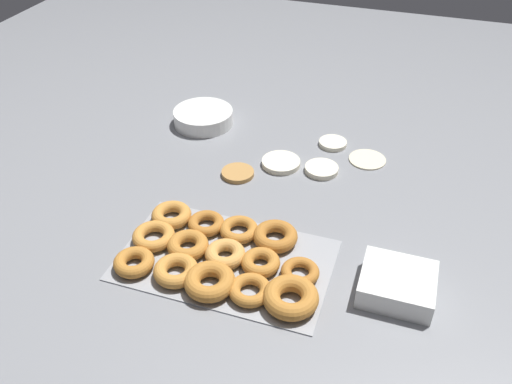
{
  "coord_description": "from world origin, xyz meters",
  "views": [
    {
      "loc": [
        0.34,
        -1.11,
        0.85
      ],
      "look_at": [
        0.0,
        -0.09,
        0.04
      ],
      "focal_mm": 38.0,
      "sensor_mm": 36.0,
      "label": 1
    }
  ],
  "objects_px": {
    "pancake_2": "(238,173)",
    "pancake_4": "(333,143)",
    "pancake_3": "(322,169)",
    "pancake_0": "(367,159)",
    "container_stack": "(397,284)",
    "batter_bowl": "(203,117)",
    "donut_tray": "(222,257)",
    "pancake_1": "(281,163)"
  },
  "relations": [
    {
      "from": "pancake_3",
      "to": "donut_tray",
      "type": "xyz_separation_m",
      "value": [
        -0.13,
        -0.42,
        0.01
      ]
    },
    {
      "from": "pancake_2",
      "to": "pancake_3",
      "type": "height_order",
      "value": "pancake_3"
    },
    {
      "from": "pancake_2",
      "to": "donut_tray",
      "type": "bearing_deg",
      "value": -75.88
    },
    {
      "from": "pancake_3",
      "to": "donut_tray",
      "type": "distance_m",
      "value": 0.44
    },
    {
      "from": "pancake_0",
      "to": "batter_bowl",
      "type": "relative_size",
      "value": 0.56
    },
    {
      "from": "donut_tray",
      "to": "container_stack",
      "type": "xyz_separation_m",
      "value": [
        0.38,
        0.03,
        0.01
      ]
    },
    {
      "from": "pancake_1",
      "to": "batter_bowl",
      "type": "height_order",
      "value": "batter_bowl"
    },
    {
      "from": "pancake_4",
      "to": "container_stack",
      "type": "xyz_separation_m",
      "value": [
        0.25,
        -0.53,
        0.02
      ]
    },
    {
      "from": "pancake_2",
      "to": "donut_tray",
      "type": "distance_m",
      "value": 0.34
    },
    {
      "from": "pancake_3",
      "to": "pancake_4",
      "type": "distance_m",
      "value": 0.14
    },
    {
      "from": "pancake_4",
      "to": "container_stack",
      "type": "height_order",
      "value": "container_stack"
    },
    {
      "from": "pancake_3",
      "to": "donut_tray",
      "type": "relative_size",
      "value": 0.2
    },
    {
      "from": "pancake_1",
      "to": "donut_tray",
      "type": "xyz_separation_m",
      "value": [
        -0.01,
        -0.41,
        0.01
      ]
    },
    {
      "from": "pancake_3",
      "to": "container_stack",
      "type": "distance_m",
      "value": 0.46
    },
    {
      "from": "donut_tray",
      "to": "pancake_1",
      "type": "bearing_deg",
      "value": 87.99
    },
    {
      "from": "pancake_2",
      "to": "batter_bowl",
      "type": "bearing_deg",
      "value": 130.83
    },
    {
      "from": "pancake_4",
      "to": "pancake_3",
      "type": "bearing_deg",
      "value": -90.24
    },
    {
      "from": "container_stack",
      "to": "donut_tray",
      "type": "bearing_deg",
      "value": -174.84
    },
    {
      "from": "pancake_0",
      "to": "pancake_1",
      "type": "bearing_deg",
      "value": -155.68
    },
    {
      "from": "pancake_1",
      "to": "pancake_2",
      "type": "bearing_deg",
      "value": -139.39
    },
    {
      "from": "pancake_0",
      "to": "pancake_4",
      "type": "distance_m",
      "value": 0.12
    },
    {
      "from": "pancake_3",
      "to": "batter_bowl",
      "type": "bearing_deg",
      "value": 161.2
    },
    {
      "from": "pancake_3",
      "to": "pancake_0",
      "type": "bearing_deg",
      "value": 41.04
    },
    {
      "from": "batter_bowl",
      "to": "container_stack",
      "type": "height_order",
      "value": "container_stack"
    },
    {
      "from": "batter_bowl",
      "to": "container_stack",
      "type": "bearing_deg",
      "value": -38.63
    },
    {
      "from": "pancake_4",
      "to": "batter_bowl",
      "type": "relative_size",
      "value": 0.44
    },
    {
      "from": "container_stack",
      "to": "pancake_1",
      "type": "bearing_deg",
      "value": 133.59
    },
    {
      "from": "batter_bowl",
      "to": "container_stack",
      "type": "distance_m",
      "value": 0.84
    },
    {
      "from": "pancake_1",
      "to": "donut_tray",
      "type": "height_order",
      "value": "donut_tray"
    },
    {
      "from": "donut_tray",
      "to": "batter_bowl",
      "type": "height_order",
      "value": "batter_bowl"
    },
    {
      "from": "pancake_2",
      "to": "pancake_3",
      "type": "relative_size",
      "value": 0.96
    },
    {
      "from": "batter_bowl",
      "to": "container_stack",
      "type": "relative_size",
      "value": 1.22
    },
    {
      "from": "pancake_1",
      "to": "donut_tray",
      "type": "distance_m",
      "value": 0.41
    },
    {
      "from": "pancake_4",
      "to": "donut_tray",
      "type": "bearing_deg",
      "value": -102.96
    },
    {
      "from": "pancake_2",
      "to": "pancake_4",
      "type": "height_order",
      "value": "same"
    },
    {
      "from": "pancake_4",
      "to": "container_stack",
      "type": "distance_m",
      "value": 0.58
    },
    {
      "from": "pancake_1",
      "to": "pancake_4",
      "type": "distance_m",
      "value": 0.19
    },
    {
      "from": "donut_tray",
      "to": "container_stack",
      "type": "bearing_deg",
      "value": 5.16
    },
    {
      "from": "pancake_4",
      "to": "batter_bowl",
      "type": "distance_m",
      "value": 0.41
    },
    {
      "from": "batter_bowl",
      "to": "container_stack",
      "type": "xyz_separation_m",
      "value": [
        0.66,
        -0.53,
        0.0
      ]
    },
    {
      "from": "pancake_0",
      "to": "pancake_4",
      "type": "bearing_deg",
      "value": 156.68
    },
    {
      "from": "pancake_0",
      "to": "pancake_1",
      "type": "xyz_separation_m",
      "value": [
        -0.23,
        -0.1,
        0.0
      ]
    }
  ]
}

